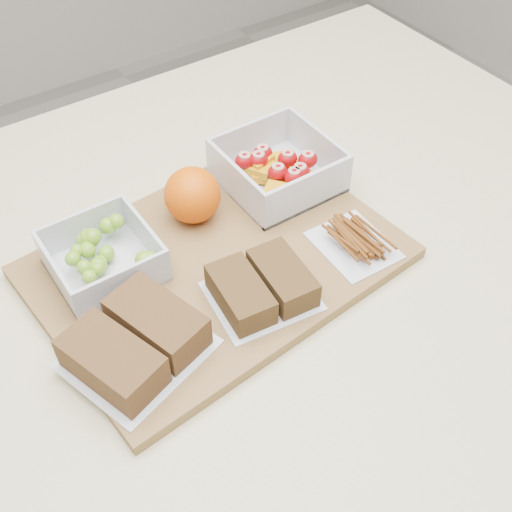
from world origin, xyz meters
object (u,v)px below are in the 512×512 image
at_px(cutting_board, 217,262).
at_px(pretzel_bag, 354,239).
at_px(sandwich_bag_center, 262,287).
at_px(fruit_container, 278,170).
at_px(grape_container, 103,256).
at_px(orange, 192,195).
at_px(sandwich_bag_left, 135,342).

distance_m(cutting_board, pretzel_bag, 0.17).
relative_size(sandwich_bag_center, pretzel_bag, 1.23).
bearing_deg(pretzel_bag, fruit_container, 93.01).
xyz_separation_m(cutting_board, fruit_container, (0.14, 0.07, 0.03)).
distance_m(grape_container, orange, 0.14).
height_order(orange, pretzel_bag, orange).
bearing_deg(sandwich_bag_left, orange, 43.74).
bearing_deg(grape_container, pretzel_bag, -27.06).
bearing_deg(grape_container, orange, 8.46).
xyz_separation_m(grape_container, fruit_container, (0.26, 0.01, 0.00)).
bearing_deg(sandwich_bag_center, pretzel_bag, 1.33).
relative_size(orange, pretzel_bag, 0.69).
bearing_deg(cutting_board, fruit_container, 22.28).
xyz_separation_m(fruit_container, sandwich_bag_center, (-0.13, -0.15, -0.01)).
distance_m(orange, sandwich_bag_center, 0.16).
bearing_deg(pretzel_bag, cutting_board, 152.54).
xyz_separation_m(cutting_board, orange, (0.01, 0.08, 0.04)).
bearing_deg(cutting_board, sandwich_bag_center, -87.75).
relative_size(orange, sandwich_bag_center, 0.56).
height_order(cutting_board, grape_container, grape_container).
distance_m(cutting_board, fruit_container, 0.16).
height_order(fruit_container, orange, orange).
bearing_deg(orange, sandwich_bag_left, -136.26).
distance_m(fruit_container, sandwich_bag_center, 0.20).
bearing_deg(cutting_board, orange, 74.41).
distance_m(fruit_container, pretzel_bag, 0.15).
bearing_deg(cutting_board, sandwich_bag_left, -158.01).
distance_m(cutting_board, orange, 0.09).
relative_size(cutting_board, orange, 5.84).
height_order(orange, sandwich_bag_center, orange).
xyz_separation_m(grape_container, sandwich_bag_center, (0.13, -0.14, -0.00)).
relative_size(fruit_container, sandwich_bag_left, 0.82).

